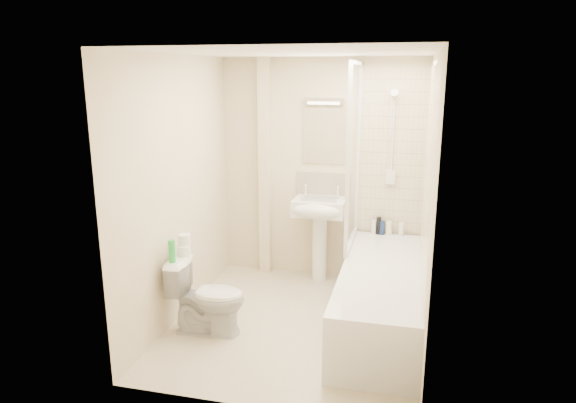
# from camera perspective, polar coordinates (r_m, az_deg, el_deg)

# --- Properties ---
(floor) EXTENTS (2.50, 2.50, 0.00)m
(floor) POSITION_cam_1_polar(r_m,az_deg,el_deg) (4.85, 0.83, -13.40)
(floor) COLOR beige
(floor) RESTS_ON ground
(wall_back) EXTENTS (2.20, 0.02, 2.40)m
(wall_back) POSITION_cam_1_polar(r_m,az_deg,el_deg) (5.62, 3.69, 3.45)
(wall_back) COLOR beige
(wall_back) RESTS_ON ground
(wall_left) EXTENTS (0.02, 2.50, 2.40)m
(wall_left) POSITION_cam_1_polar(r_m,az_deg,el_deg) (4.78, -12.09, 1.23)
(wall_left) COLOR beige
(wall_left) RESTS_ON ground
(wall_right) EXTENTS (0.02, 2.50, 2.40)m
(wall_right) POSITION_cam_1_polar(r_m,az_deg,el_deg) (4.32, 15.26, -0.32)
(wall_right) COLOR beige
(wall_right) RESTS_ON ground
(ceiling) EXTENTS (2.20, 2.50, 0.02)m
(ceiling) POSITION_cam_1_polar(r_m,az_deg,el_deg) (4.30, 0.95, 16.25)
(ceiling) COLOR white
(ceiling) RESTS_ON wall_back
(tile_back) EXTENTS (0.70, 0.01, 1.75)m
(tile_back) POSITION_cam_1_polar(r_m,az_deg,el_deg) (5.49, 11.47, 5.33)
(tile_back) COLOR beige
(tile_back) RESTS_ON wall_back
(tile_right) EXTENTS (0.01, 2.10, 1.75)m
(tile_right) POSITION_cam_1_polar(r_m,az_deg,el_deg) (4.43, 15.25, 3.00)
(tile_right) COLOR beige
(tile_right) RESTS_ON wall_right
(pipe_boxing) EXTENTS (0.12, 0.12, 2.40)m
(pipe_boxing) POSITION_cam_1_polar(r_m,az_deg,el_deg) (5.70, -2.57, 3.61)
(pipe_boxing) COLOR beige
(pipe_boxing) RESTS_ON ground
(splashback) EXTENTS (0.60, 0.02, 0.30)m
(splashback) POSITION_cam_1_polar(r_m,az_deg,el_deg) (5.64, 3.92, 1.72)
(splashback) COLOR beige
(splashback) RESTS_ON wall_back
(mirror) EXTENTS (0.46, 0.01, 0.60)m
(mirror) POSITION_cam_1_polar(r_m,az_deg,el_deg) (5.55, 4.01, 7.27)
(mirror) COLOR white
(mirror) RESTS_ON wall_back
(strip_light) EXTENTS (0.42, 0.07, 0.07)m
(strip_light) POSITION_cam_1_polar(r_m,az_deg,el_deg) (5.49, 4.03, 11.08)
(strip_light) COLOR silver
(strip_light) RESTS_ON wall_back
(bathtub) EXTENTS (0.70, 2.10, 0.55)m
(bathtub) POSITION_cam_1_polar(r_m,az_deg,el_deg) (4.77, 10.23, -10.26)
(bathtub) COLOR white
(bathtub) RESTS_ON ground
(shower_screen) EXTENTS (0.04, 0.92, 1.80)m
(shower_screen) POSITION_cam_1_polar(r_m,az_deg,el_deg) (5.08, 7.32, 5.07)
(shower_screen) COLOR white
(shower_screen) RESTS_ON bathtub
(shower_fixture) EXTENTS (0.10, 0.16, 0.99)m
(shower_fixture) POSITION_cam_1_polar(r_m,az_deg,el_deg) (5.43, 11.49, 6.52)
(shower_fixture) COLOR white
(shower_fixture) RESTS_ON wall_back
(pedestal_sink) EXTENTS (0.55, 0.50, 1.06)m
(pedestal_sink) POSITION_cam_1_polar(r_m,az_deg,el_deg) (5.49, 3.47, -1.68)
(pedestal_sink) COLOR white
(pedestal_sink) RESTS_ON ground
(bottle_white_a) EXTENTS (0.05, 0.05, 0.15)m
(bottle_white_a) POSITION_cam_1_polar(r_m,az_deg,el_deg) (5.60, 9.51, -2.81)
(bottle_white_a) COLOR white
(bottle_white_a) RESTS_ON bathtub
(bottle_black_b) EXTENTS (0.05, 0.05, 0.19)m
(bottle_black_b) POSITION_cam_1_polar(r_m,az_deg,el_deg) (5.59, 10.03, -2.66)
(bottle_black_b) COLOR black
(bottle_black_b) RESTS_ON bathtub
(bottle_blue) EXTENTS (0.06, 0.06, 0.15)m
(bottle_blue) POSITION_cam_1_polar(r_m,az_deg,el_deg) (5.60, 10.40, -2.88)
(bottle_blue) COLOR navy
(bottle_blue) RESTS_ON bathtub
(bottle_cream) EXTENTS (0.07, 0.07, 0.15)m
(bottle_cream) POSITION_cam_1_polar(r_m,az_deg,el_deg) (5.60, 11.15, -2.93)
(bottle_cream) COLOR #FAF2C1
(bottle_cream) RESTS_ON bathtub
(bottle_white_b) EXTENTS (0.05, 0.05, 0.14)m
(bottle_white_b) POSITION_cam_1_polar(r_m,az_deg,el_deg) (5.59, 12.47, -3.03)
(bottle_white_b) COLOR white
(bottle_white_b) RESTS_ON bathtub
(toilet) EXTENTS (0.47, 0.71, 0.67)m
(toilet) POSITION_cam_1_polar(r_m,az_deg,el_deg) (4.63, -8.92, -10.39)
(toilet) COLOR white
(toilet) RESTS_ON ground
(toilet_roll_lower) EXTENTS (0.12, 0.12, 0.09)m
(toilet_roll_lower) POSITION_cam_1_polar(r_m,az_deg,el_deg) (4.65, -11.51, -5.35)
(toilet_roll_lower) COLOR white
(toilet_roll_lower) RESTS_ON toilet
(toilet_roll_upper) EXTENTS (0.11, 0.11, 0.10)m
(toilet_roll_upper) POSITION_cam_1_polar(r_m,az_deg,el_deg) (4.64, -11.45, -4.17)
(toilet_roll_upper) COLOR white
(toilet_roll_upper) RESTS_ON toilet_roll_lower
(green_bottle) EXTENTS (0.06, 0.06, 0.20)m
(green_bottle) POSITION_cam_1_polar(r_m,az_deg,el_deg) (4.49, -12.78, -5.41)
(green_bottle) COLOR green
(green_bottle) RESTS_ON toilet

